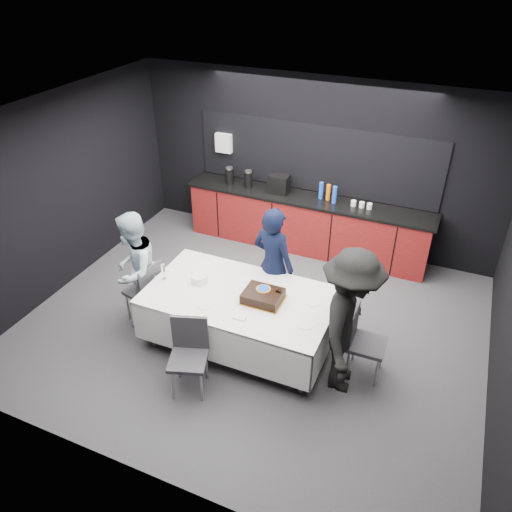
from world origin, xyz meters
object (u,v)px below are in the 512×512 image
at_px(champagne_flute, 163,269).
at_px(chair_left, 147,288).
at_px(person_center, 273,265).
at_px(chair_right, 361,337).
at_px(party_table, 240,304).
at_px(person_right, 349,323).
at_px(person_left, 135,270).
at_px(chair_near, 189,350).
at_px(plate_stack, 200,278).
at_px(cake_assembly, 263,296).

height_order(champagne_flute, chair_left, champagne_flute).
bearing_deg(chair_left, champagne_flute, -2.25).
relative_size(champagne_flute, person_center, 0.13).
xyz_separation_m(chair_left, chair_right, (2.85, 0.18, 0.00)).
distance_m(champagne_flute, person_center, 1.43).
height_order(party_table, person_right, person_right).
relative_size(chair_left, person_right, 0.51).
height_order(chair_right, person_left, person_left).
xyz_separation_m(chair_near, person_left, (-1.24, 0.78, 0.27)).
distance_m(party_table, chair_left, 1.35).
bearing_deg(chair_right, plate_stack, -178.43).
height_order(party_table, person_left, person_left).
bearing_deg(person_center, champagne_flute, 46.08).
height_order(chair_left, person_center, person_center).
bearing_deg(person_center, cake_assembly, 114.97).
distance_m(champagne_flute, chair_near, 1.20).
bearing_deg(chair_near, person_center, 75.69).
bearing_deg(cake_assembly, person_center, 101.64).
relative_size(party_table, chair_left, 2.51).
height_order(party_table, champagne_flute, champagne_flute).
height_order(chair_near, person_right, person_right).
bearing_deg(party_table, person_right, -5.94).
height_order(person_center, person_right, person_right).
bearing_deg(champagne_flute, cake_assembly, 4.01).
bearing_deg(cake_assembly, person_left, -176.61).
xyz_separation_m(cake_assembly, chair_near, (-0.54, -0.89, -0.31)).
relative_size(cake_assembly, plate_stack, 2.33).
height_order(chair_right, person_right, person_right).
bearing_deg(cake_assembly, plate_stack, 177.54).
bearing_deg(chair_near, person_right, 24.17).
height_order(plate_stack, person_right, person_right).
xyz_separation_m(plate_stack, person_center, (0.75, 0.64, 0.01)).
xyz_separation_m(cake_assembly, chair_right, (1.21, 0.10, -0.31)).
distance_m(champagne_flute, person_left, 0.46).
xyz_separation_m(plate_stack, person_right, (1.98, -0.19, 0.08)).
xyz_separation_m(cake_assembly, person_center, (-0.14, 0.68, -0.00)).
relative_size(champagne_flute, chair_left, 0.24).
bearing_deg(chair_left, chair_near, -36.02).
bearing_deg(person_left, cake_assembly, 81.71).
height_order(cake_assembly, person_right, person_right).
bearing_deg(chair_near, person_left, 147.90).
bearing_deg(chair_near, party_table, 75.04).
distance_m(chair_right, person_left, 3.01).
bearing_deg(person_right, cake_assembly, 76.02).
bearing_deg(person_right, person_center, 50.03).
distance_m(champagne_flute, person_right, 2.43).
height_order(champagne_flute, chair_near, champagne_flute).
bearing_deg(cake_assembly, party_table, -177.87).
xyz_separation_m(person_center, person_right, (1.23, -0.83, 0.07)).
height_order(champagne_flute, person_right, person_right).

